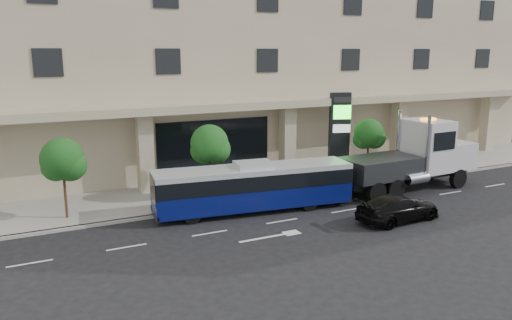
{
  "coord_description": "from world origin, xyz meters",
  "views": [
    {
      "loc": [
        -12.02,
        -23.02,
        8.67
      ],
      "look_at": [
        0.21,
        2.0,
        2.55
      ],
      "focal_mm": 35.0,
      "sensor_mm": 36.0,
      "label": 1
    }
  ],
  "objects_px": {
    "black_sedan": "(398,208)",
    "signage_pylon": "(339,133)",
    "tow_truck": "(414,158)",
    "city_bus": "(254,186)"
  },
  "relations": [
    {
      "from": "tow_truck",
      "to": "signage_pylon",
      "type": "bearing_deg",
      "value": 110.83
    },
    {
      "from": "city_bus",
      "to": "black_sedan",
      "type": "xyz_separation_m",
      "value": [
        6.02,
        -4.76,
        -0.72
      ]
    },
    {
      "from": "city_bus",
      "to": "tow_truck",
      "type": "distance_m",
      "value": 11.13
    },
    {
      "from": "city_bus",
      "to": "signage_pylon",
      "type": "relative_size",
      "value": 1.96
    },
    {
      "from": "black_sedan",
      "to": "signage_pylon",
      "type": "height_order",
      "value": "signage_pylon"
    },
    {
      "from": "city_bus",
      "to": "tow_truck",
      "type": "height_order",
      "value": "tow_truck"
    },
    {
      "from": "black_sedan",
      "to": "signage_pylon",
      "type": "bearing_deg",
      "value": -20.31
    },
    {
      "from": "city_bus",
      "to": "black_sedan",
      "type": "relative_size",
      "value": 2.34
    },
    {
      "from": "tow_truck",
      "to": "signage_pylon",
      "type": "relative_size",
      "value": 1.9
    },
    {
      "from": "signage_pylon",
      "to": "black_sedan",
      "type": "bearing_deg",
      "value": -88.57
    }
  ]
}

